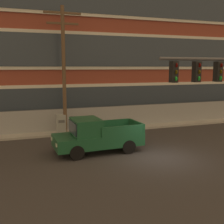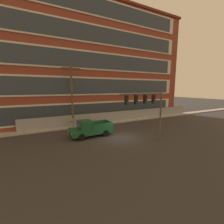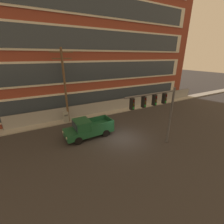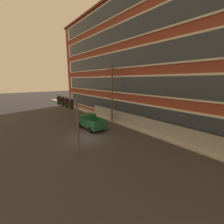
{
  "view_description": "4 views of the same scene",
  "coord_description": "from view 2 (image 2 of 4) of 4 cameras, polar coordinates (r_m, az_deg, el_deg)",
  "views": [
    {
      "loc": [
        -7.46,
        -13.12,
        4.93
      ],
      "look_at": [
        -1.1,
        4.82,
        1.88
      ],
      "focal_mm": 45.0,
      "sensor_mm": 36.0,
      "label": 1
    },
    {
      "loc": [
        -8.88,
        -14.76,
        5.83
      ],
      "look_at": [
        -0.28,
        1.62,
        2.9
      ],
      "focal_mm": 24.0,
      "sensor_mm": 36.0,
      "label": 2
    },
    {
      "loc": [
        -7.59,
        -11.6,
        8.18
      ],
      "look_at": [
        0.72,
        3.65,
        1.66
      ],
      "focal_mm": 24.0,
      "sensor_mm": 36.0,
      "label": 3
    },
    {
      "loc": [
        15.52,
        -8.04,
        6.96
      ],
      "look_at": [
        1.04,
        3.06,
        3.02
      ],
      "focal_mm": 24.0,
      "sensor_mm": 36.0,
      "label": 4
    }
  ],
  "objects": [
    {
      "name": "ground_plane",
      "position": [
        18.18,
        3.2,
        -9.72
      ],
      "size": [
        160.0,
        160.0,
        0.0
      ],
      "primitive_type": "plane",
      "color": "#333030"
    },
    {
      "name": "chain_link_fence",
      "position": [
        27.03,
        3.88,
        -1.45
      ],
      "size": [
        32.59,
        0.06,
        1.84
      ],
      "color": "gray",
      "rests_on": "ground"
    },
    {
      "name": "utility_pole_near_corner",
      "position": [
        22.23,
        -15.04,
        6.67
      ],
      "size": [
        2.58,
        0.26,
        9.1
      ],
      "color": "brown",
      "rests_on": "ground"
    },
    {
      "name": "brick_mill_building",
      "position": [
        28.77,
        -17.61,
        17.27
      ],
      "size": [
        45.63,
        10.14,
        20.32
      ],
      "color": "brown",
      "rests_on": "ground"
    },
    {
      "name": "pickup_truck_dark_green",
      "position": [
        18.56,
        -8.38,
        -6.32
      ],
      "size": [
        5.22,
        2.33,
        2.03
      ],
      "color": "#194C2D",
      "rests_on": "ground"
    },
    {
      "name": "sidewalk_building_side",
      "position": [
        24.68,
        -5.84,
        -4.52
      ],
      "size": [
        80.0,
        1.76,
        0.16
      ],
      "primitive_type": "cube",
      "color": "#9E9B93",
      "rests_on": "ground"
    },
    {
      "name": "traffic_signal_mast",
      "position": [
        16.12,
        13.56,
        2.8
      ],
      "size": [
        5.35,
        0.43,
        5.58
      ],
      "color": "#4C4C51",
      "rests_on": "ground"
    },
    {
      "name": "electrical_cabinet",
      "position": [
        22.81,
        -15.38,
        -4.16
      ],
      "size": [
        0.63,
        0.56,
        1.53
      ],
      "color": "#939993",
      "rests_on": "ground"
    }
  ]
}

